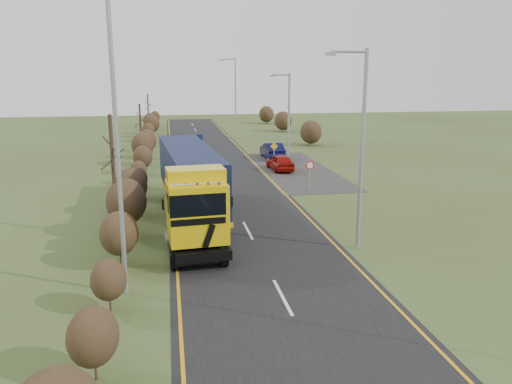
{
  "coord_description": "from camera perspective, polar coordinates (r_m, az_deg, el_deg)",
  "views": [
    {
      "loc": [
        -3.83,
        -20.25,
        7.88
      ],
      "look_at": [
        0.24,
        2.88,
        2.31
      ],
      "focal_mm": 35.0,
      "sensor_mm": 36.0,
      "label": 1
    }
  ],
  "objects": [
    {
      "name": "streetlight_mid",
      "position": [
        40.75,
        3.64,
        8.35
      ],
      "size": [
        1.7,
        0.18,
        7.95
      ],
      "color": "#929497",
      "rests_on": "ground"
    },
    {
      "name": "ground",
      "position": [
        22.07,
        0.7,
        -7.58
      ],
      "size": [
        160.0,
        160.0,
        0.0
      ],
      "primitive_type": "plane",
      "color": "#3B471E",
      "rests_on": "ground"
    },
    {
      "name": "warning_board",
      "position": [
        45.32,
        2.08,
        4.77
      ],
      "size": [
        0.71,
        0.11,
        1.87
      ],
      "color": "#929497",
      "rests_on": "ground"
    },
    {
      "name": "streetlight_near",
      "position": [
        22.57,
        11.81,
        5.54
      ],
      "size": [
        1.9,
        0.18,
        8.95
      ],
      "color": "#929497",
      "rests_on": "ground"
    },
    {
      "name": "left_pole",
      "position": [
        17.84,
        -15.63,
        5.75
      ],
      "size": [
        0.16,
        0.16,
        11.35
      ],
      "primitive_type": "cylinder",
      "color": "#929497",
      "rests_on": "ground"
    },
    {
      "name": "layby",
      "position": [
        42.3,
        4.35,
        2.58
      ],
      "size": [
        6.0,
        18.0,
        0.02
      ],
      "primitive_type": "cube",
      "color": "#2D2B28",
      "rests_on": "ground"
    },
    {
      "name": "car_red_hatchback",
      "position": [
        41.84,
        2.77,
        3.43
      ],
      "size": [
        1.85,
        4.11,
        1.37
      ],
      "primitive_type": "imported",
      "rotation": [
        0.0,
        0.0,
        3.2
      ],
      "color": "#8E0C07",
      "rests_on": "ground"
    },
    {
      "name": "road",
      "position": [
        31.49,
        -2.67,
        -1.14
      ],
      "size": [
        8.0,
        120.0,
        0.02
      ],
      "primitive_type": "cube",
      "color": "black",
      "rests_on": "ground"
    },
    {
      "name": "lorry",
      "position": [
        26.83,
        -7.52,
        1.22
      ],
      "size": [
        3.38,
        14.7,
        4.05
      ],
      "rotation": [
        0.0,
        0.0,
        0.08
      ],
      "color": "black",
      "rests_on": "ground"
    },
    {
      "name": "hedgerow",
      "position": [
        28.92,
        -14.03,
        0.43
      ],
      "size": [
        2.24,
        102.04,
        6.05
      ],
      "color": "black",
      "rests_on": "ground"
    },
    {
      "name": "lane_markings",
      "position": [
        31.19,
        -2.6,
        -1.25
      ],
      "size": [
        7.52,
        116.0,
        0.01
      ],
      "color": "#C98E12",
      "rests_on": "road"
    },
    {
      "name": "car_blue_sedan",
      "position": [
        47.82,
        1.87,
        4.76
      ],
      "size": [
        1.68,
        4.58,
        1.5
      ],
      "primitive_type": "imported",
      "rotation": [
        0.0,
        0.0,
        3.16
      ],
      "color": "#090935",
      "rests_on": "ground"
    },
    {
      "name": "speed_sign",
      "position": [
        34.33,
        6.16,
        2.46
      ],
      "size": [
        0.58,
        0.1,
        2.1
      ],
      "color": "#929497",
      "rests_on": "ground"
    },
    {
      "name": "streetlight_far",
      "position": [
        63.27,
        -2.48,
        11.11
      ],
      "size": [
        2.08,
        0.2,
        9.81
      ],
      "color": "#929497",
      "rests_on": "ground"
    }
  ]
}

